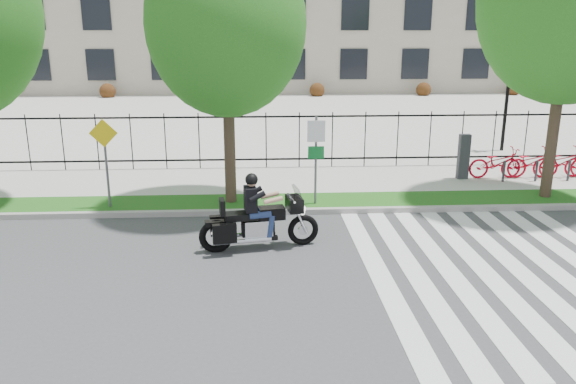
{
  "coord_description": "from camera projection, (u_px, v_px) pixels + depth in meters",
  "views": [
    {
      "loc": [
        -0.31,
        -10.77,
        4.85
      ],
      "look_at": [
        0.45,
        3.0,
        0.95
      ],
      "focal_mm": 35.0,
      "sensor_mm": 36.0,
      "label": 1
    }
  ],
  "objects": [
    {
      "name": "ground",
      "position": [
        274.0,
        275.0,
        11.69
      ],
      "size": [
        120.0,
        120.0,
        0.0
      ],
      "primitive_type": "plane",
      "color": "#3E3F41",
      "rests_on": "ground"
    },
    {
      "name": "street_tree_2",
      "position": [
        570.0,
        0.0,
        15.32
      ],
      "size": [
        4.96,
        4.96,
        8.44
      ],
      "color": "#37291E",
      "rests_on": "grass_verge"
    },
    {
      "name": "sign_pole_warning",
      "position": [
        105.0,
        151.0,
        15.38
      ],
      "size": [
        0.78,
        0.09,
        2.49
      ],
      "color": "#59595B",
      "rests_on": "grass_verge"
    },
    {
      "name": "lamp_post_right",
      "position": [
        509.0,
        76.0,
        22.88
      ],
      "size": [
        1.06,
        0.7,
        4.25
      ],
      "color": "black",
      "rests_on": "ground"
    },
    {
      "name": "curb",
      "position": [
        270.0,
        212.0,
        15.61
      ],
      "size": [
        60.0,
        0.2,
        0.15
      ],
      "primitive_type": "cube",
      "color": "#999590",
      "rests_on": "ground"
    },
    {
      "name": "street_tree_1",
      "position": [
        226.0,
        24.0,
        15.0
      ],
      "size": [
        4.33,
        4.33,
        7.44
      ],
      "color": "#37291E",
      "rests_on": "grass_verge"
    },
    {
      "name": "sidewalk",
      "position": [
        267.0,
        181.0,
        18.82
      ],
      "size": [
        60.0,
        3.5,
        0.15
      ],
      "primitive_type": "cube",
      "color": "#ACAAA1",
      "rests_on": "ground"
    },
    {
      "name": "motorcycle_rider",
      "position": [
        259.0,
        219.0,
        12.98
      ],
      "size": [
        2.82,
        1.05,
        2.19
      ],
      "color": "black",
      "rests_on": "ground"
    },
    {
      "name": "plaza",
      "position": [
        262.0,
        112.0,
        35.69
      ],
      "size": [
        80.0,
        34.0,
        0.1
      ],
      "primitive_type": "cube",
      "color": "#ACAAA1",
      "rests_on": "ground"
    },
    {
      "name": "crosswalk_stripes",
      "position": [
        501.0,
        270.0,
        11.94
      ],
      "size": [
        5.7,
        8.0,
        0.01
      ],
      "primitive_type": null,
      "color": "silver",
      "rests_on": "ground"
    },
    {
      "name": "iron_fence",
      "position": [
        266.0,
        140.0,
        20.21
      ],
      "size": [
        30.0,
        0.06,
        2.0
      ],
      "primitive_type": null,
      "color": "black",
      "rests_on": "sidewalk"
    },
    {
      "name": "grass_verge",
      "position": [
        269.0,
        203.0,
        16.42
      ],
      "size": [
        60.0,
        1.5,
        0.15
      ],
      "primitive_type": "cube",
      "color": "#1A5214",
      "rests_on": "ground"
    },
    {
      "name": "sign_pole_regulatory",
      "position": [
        316.0,
        149.0,
        15.68
      ],
      "size": [
        0.5,
        0.09,
        2.5
      ],
      "color": "#59595B",
      "rests_on": "grass_verge"
    }
  ]
}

